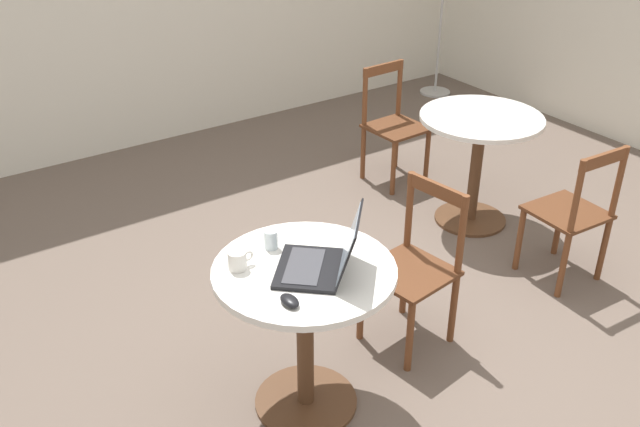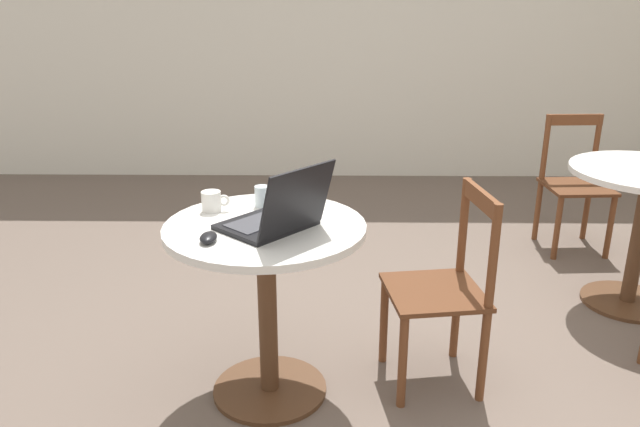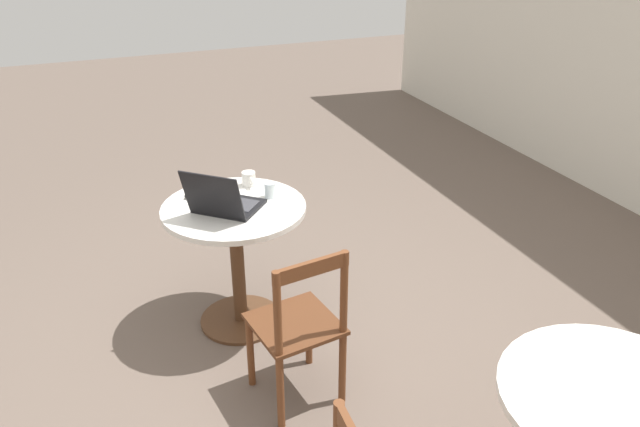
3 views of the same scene
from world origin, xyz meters
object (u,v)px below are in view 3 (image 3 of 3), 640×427
at_px(laptop, 224,202).
at_px(mug, 249,179).
at_px(mouse, 193,195).
at_px(cafe_table_near, 236,238).
at_px(drinking_glass, 270,190).
at_px(chair_near_right, 299,328).

relative_size(laptop, mug, 4.07).
relative_size(mouse, mug, 0.87).
relative_size(cafe_table_near, drinking_glass, 9.06).
height_order(chair_near_right, mug, chair_near_right).
bearing_deg(cafe_table_near, mouse, -135.86).
distance_m(mug, drinking_glass, 0.21).
distance_m(mouse, drinking_glass, 0.42).
height_order(cafe_table_near, drinking_glass, drinking_glass).
xyz_separation_m(laptop, drinking_glass, (-0.08, 0.27, -0.01)).
height_order(laptop, mug, laptop).
xyz_separation_m(cafe_table_near, mug, (-0.23, 0.15, 0.23)).
relative_size(chair_near_right, mouse, 8.53).
bearing_deg(mouse, mug, 97.65).
relative_size(chair_near_right, mug, 7.45).
bearing_deg(cafe_table_near, drinking_glass, 98.30).
distance_m(mouse, mug, 0.33).
bearing_deg(mug, cafe_table_near, -33.81).
bearing_deg(cafe_table_near, mug, 146.19).
xyz_separation_m(cafe_table_near, mouse, (-0.18, -0.18, 0.21)).
xyz_separation_m(chair_near_right, mug, (-0.95, 0.05, 0.37)).
xyz_separation_m(laptop, mug, (-0.27, 0.21, -0.01)).
bearing_deg(laptop, mouse, -153.00).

